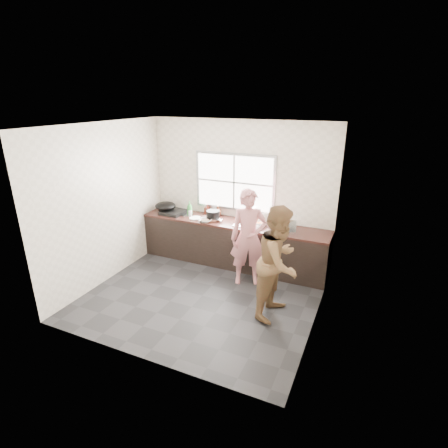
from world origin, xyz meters
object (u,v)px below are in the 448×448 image
at_px(wok, 165,206).
at_px(pot_lid_left, 186,215).
at_px(bowl_held, 257,228).
at_px(bowl_mince, 205,221).
at_px(burner, 173,212).
at_px(bowl_crabs, 259,224).
at_px(plate_food, 195,218).
at_px(black_pot, 213,215).
at_px(bottle_green, 190,208).
at_px(pot_lid_right, 185,211).
at_px(dish_rack, 286,225).
at_px(bottle_brown_tall, 207,209).
at_px(glass_jar, 190,213).
at_px(woman, 248,241).
at_px(bottle_brown_short, 218,211).
at_px(person_side, 279,262).
at_px(cutting_board, 210,219).

height_order(wok, pot_lid_left, wok).
xyz_separation_m(bowl_held, pot_lid_left, (-1.53, 0.18, -0.02)).
bearing_deg(bowl_mince, burner, 167.37).
bearing_deg(burner, bowl_crabs, 1.54).
height_order(plate_food, wok, wok).
bearing_deg(bowl_crabs, pot_lid_left, -179.05).
height_order(bowl_mince, black_pot, black_pot).
bearing_deg(bowl_held, bottle_green, 172.02).
height_order(burner, pot_lid_right, burner).
distance_m(dish_rack, pot_lid_right, 2.21).
xyz_separation_m(bottle_brown_tall, burner, (-0.63, -0.26, -0.06)).
relative_size(bowl_mince, bowl_held, 1.31).
bearing_deg(glass_jar, pot_lid_left, -173.60).
bearing_deg(glass_jar, plate_food, -32.66).
bearing_deg(bowl_held, pot_lid_left, 173.46).
bearing_deg(bowl_held, wok, 175.70).
relative_size(bowl_crabs, wok, 0.53).
bearing_deg(bowl_held, bowl_mince, -178.28).
xyz_separation_m(plate_food, bottle_green, (-0.20, 0.14, 0.13)).
height_order(woman, bottle_brown_short, woman).
relative_size(person_side, bowl_crabs, 7.62).
relative_size(black_pot, plate_food, 1.08).
bearing_deg(black_pot, bottle_green, 173.74).
height_order(bowl_crabs, bottle_green, bottle_green).
relative_size(cutting_board, wok, 0.94).
xyz_separation_m(bottle_green, bottle_brown_tall, (0.28, 0.20, -0.05)).
distance_m(person_side, plate_food, 2.28).
bearing_deg(bowl_mince, glass_jar, 154.36).
xyz_separation_m(bottle_brown_tall, bottle_brown_short, (0.23, 0.00, -0.00)).
relative_size(person_side, dish_rack, 4.73).
distance_m(bowl_held, glass_jar, 1.46).
height_order(bowl_crabs, burner, bowl_crabs).
xyz_separation_m(dish_rack, pot_lid_right, (-2.18, 0.30, -0.13)).
height_order(bowl_held, pot_lid_left, bowl_held).
bearing_deg(burner, pot_lid_right, 61.82).
bearing_deg(bottle_brown_tall, pot_lid_left, -145.70).
distance_m(glass_jar, pot_lid_left, 0.09).
distance_m(bowl_held, bottle_green, 1.49).
xyz_separation_m(cutting_board, wok, (-1.02, 0.04, 0.12)).
bearing_deg(wok, glass_jar, 3.60).
height_order(bowl_mince, pot_lid_left, bowl_mince).
height_order(bottle_brown_tall, wok, wok).
height_order(person_side, bottle_brown_short, person_side).
bearing_deg(pot_lid_left, bottle_brown_short, 22.18).
bearing_deg(black_pot, bowl_crabs, 3.36).
xyz_separation_m(woman, cutting_board, (-0.96, 0.48, 0.10)).
xyz_separation_m(woman, plate_food, (-1.25, 0.44, 0.09)).
distance_m(bowl_mince, wok, 1.01).
bearing_deg(dish_rack, black_pot, 165.16).
bearing_deg(black_pot, cutting_board, -140.71).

